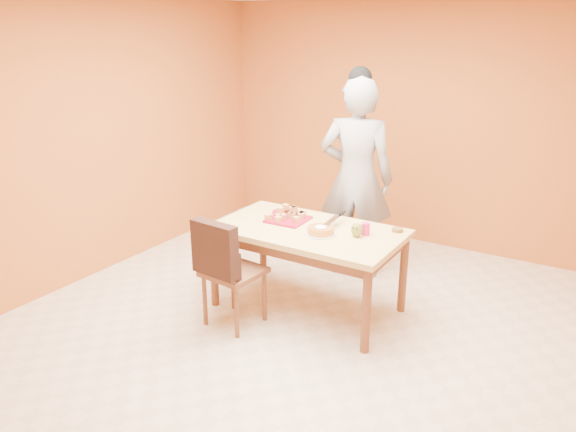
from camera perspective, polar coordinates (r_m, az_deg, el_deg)
The scene contains 15 objects.
floor at distance 4.85m, azimuth 0.09°, elevation -11.07°, with size 5.00×5.00×0.00m, color silver.
wall_back at distance 6.55m, azimuth 11.80°, elevation 9.09°, with size 4.50×4.50×0.00m, color #B56429.
wall_left at distance 5.81m, azimuth -19.30°, elevation 7.21°, with size 5.00×5.00×0.00m, color #B56429.
dining_table at distance 4.86m, azimuth 2.04°, elevation -2.31°, with size 1.60×0.90×0.76m.
dining_chair at distance 4.68m, azimuth -5.69°, elevation -5.43°, with size 0.48×0.55×0.96m.
pastry_pile at distance 4.99m, azimuth 0.01°, elevation 0.28°, with size 0.30×0.30×0.10m, color tan, non-canonical shape.
person at distance 5.53m, azimuth 6.93°, elevation 3.76°, with size 0.72×0.47×1.98m, color gray.
pastry_platter at distance 5.01m, azimuth 0.01°, elevation -0.35°, with size 0.33×0.33×0.02m, color maroon.
red_dinner_plate at distance 5.20m, azimuth -0.14°, elevation 0.36°, with size 0.27×0.27×0.02m, color maroon.
white_cake_plate at distance 4.69m, azimuth 3.33°, elevation -1.81°, with size 0.27×0.27×0.01m, color silver.
sponge_cake at distance 4.68m, azimuth 3.34°, elevation -1.44°, with size 0.22×0.22×0.05m, color #CC8135.
cake_server at distance 4.82m, azimuth 4.48°, elevation -0.47°, with size 0.05×0.28×0.01m, color silver.
egg_ornament at distance 4.65m, azimuth 7.01°, elevation -1.39°, with size 0.10×0.08×0.13m, color olive.
magenta_glass at distance 4.71m, azimuth 7.89°, elevation -1.29°, with size 0.07×0.07×0.10m, color #D52071.
checker_tin at distance 4.84m, azimuth 11.05°, elevation -1.39°, with size 0.09×0.09×0.03m, color #39240F.
Camera 1 is at (2.21, -3.58, 2.42)m, focal length 35.00 mm.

